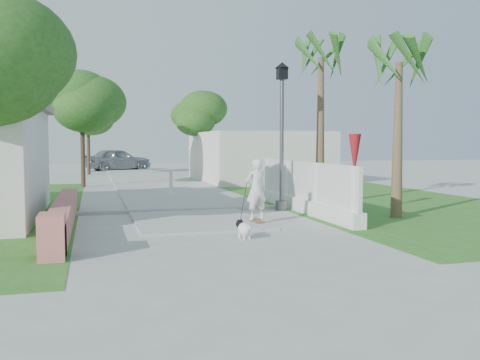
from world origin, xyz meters
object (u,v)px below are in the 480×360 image
object	(u,v)px
skateboarder	(248,198)
parked_car	(118,159)
dog	(244,228)
patio_umbrella	(355,155)
bollard	(171,182)
street_lamp	(282,130)

from	to	relation	value
skateboarder	parked_car	bearing A→B (deg)	-97.22
skateboarder	dog	bearing A→B (deg)	59.47
patio_umbrella	parked_car	xyz separation A→B (m)	(-5.55, 26.44, -0.87)
bollard	dog	bearing A→B (deg)	-88.05
patio_umbrella	bollard	bearing A→B (deg)	129.91
skateboarder	street_lamp	bearing A→B (deg)	-133.85
dog	street_lamp	bearing A→B (deg)	47.76
patio_umbrella	parked_car	bearing A→B (deg)	101.86
patio_umbrella	dog	size ratio (longest dim) A/B	3.89
street_lamp	parked_car	world-z (taller)	street_lamp
street_lamp	skateboarder	world-z (taller)	street_lamp
bollard	patio_umbrella	size ratio (longest dim) A/B	0.47
dog	parked_car	world-z (taller)	parked_car
patio_umbrella	dog	world-z (taller)	patio_umbrella
dog	parked_car	size ratio (longest dim) A/B	0.12
skateboarder	dog	distance (m)	1.50
bollard	skateboarder	bearing A→B (deg)	-84.06
dog	bollard	bearing A→B (deg)	79.05
bollard	parked_car	bearing A→B (deg)	92.61
street_lamp	skateboarder	distance (m)	3.91
skateboarder	bollard	bearing A→B (deg)	-94.76
street_lamp	parked_car	size ratio (longest dim) A/B	0.93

